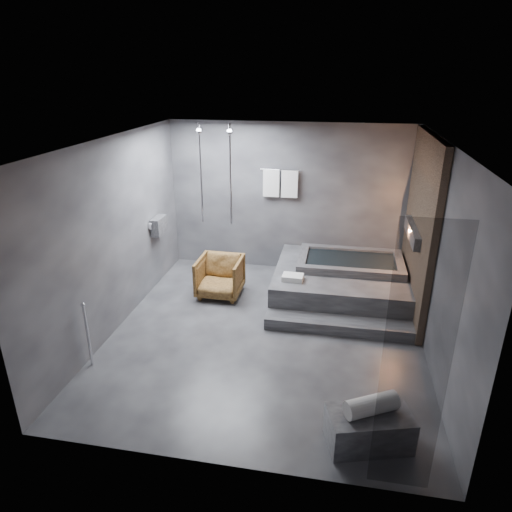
# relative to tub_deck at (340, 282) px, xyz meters

# --- Properties ---
(room) EXTENTS (5.00, 5.04, 2.82)m
(room) POSITION_rel_tub_deck_xyz_m (-0.65, -1.21, 1.48)
(room) COLOR #29292B
(room) RESTS_ON ground
(tub_deck) EXTENTS (2.20, 2.00, 0.50)m
(tub_deck) POSITION_rel_tub_deck_xyz_m (0.00, 0.00, 0.00)
(tub_deck) COLOR #2E2E30
(tub_deck) RESTS_ON ground
(tub_step) EXTENTS (2.20, 0.36, 0.18)m
(tub_step) POSITION_rel_tub_deck_xyz_m (0.00, -1.18, -0.16)
(tub_step) COLOR #2E2E30
(tub_step) RESTS_ON ground
(concrete_bench) EXTENTS (0.95, 0.69, 0.38)m
(concrete_bench) POSITION_rel_tub_deck_xyz_m (0.35, -3.39, -0.06)
(concrete_bench) COLOR #2F2F31
(concrete_bench) RESTS_ON ground
(driftwood_chair) EXTENTS (0.75, 0.77, 0.69)m
(driftwood_chair) POSITION_rel_tub_deck_xyz_m (-2.04, -0.35, 0.09)
(driftwood_chair) COLOR #422910
(driftwood_chair) RESTS_ON ground
(rolled_towel) EXTENTS (0.59, 0.45, 0.20)m
(rolled_towel) POSITION_rel_tub_deck_xyz_m (0.35, -3.37, 0.23)
(rolled_towel) COLOR silver
(rolled_towel) RESTS_ON concrete_bench
(deck_towel) EXTENTS (0.34, 0.26, 0.09)m
(deck_towel) POSITION_rel_tub_deck_xyz_m (-0.76, -0.58, 0.29)
(deck_towel) COLOR silver
(deck_towel) RESTS_ON tub_deck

